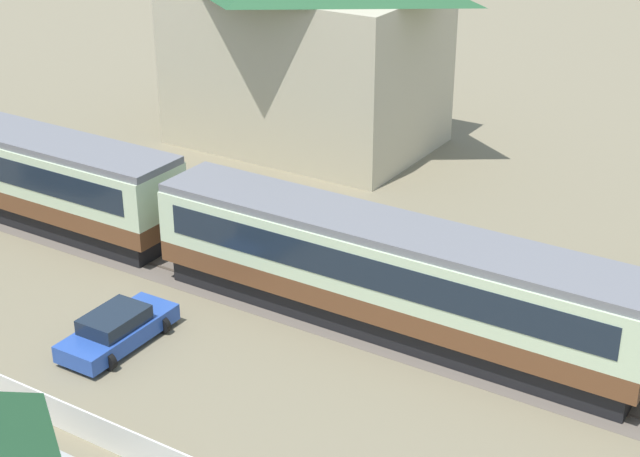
# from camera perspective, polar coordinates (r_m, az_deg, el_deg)

# --- Properties ---
(ground_plane) EXTENTS (600.00, 600.00, 0.00)m
(ground_plane) POSITION_cam_1_polar(r_m,az_deg,el_deg) (33.21, 11.51, -8.10)
(ground_plane) COLOR #7A7056
(passenger_train) EXTENTS (76.27, 3.02, 4.00)m
(passenger_train) POSITION_cam_1_polar(r_m,az_deg,el_deg) (38.74, -8.17, 0.89)
(passenger_train) COLOR brown
(passenger_train) RESTS_ON ground_plane
(railway_track) EXTENTS (116.35, 3.60, 0.04)m
(railway_track) POSITION_cam_1_polar(r_m,az_deg,el_deg) (38.21, -4.97, -2.98)
(railway_track) COLOR #665B51
(railway_track) RESTS_ON ground_plane
(station_house_dark_green_roof) EXTENTS (13.92, 9.30, 11.24)m
(station_house_dark_green_roof) POSITION_cam_1_polar(r_m,az_deg,el_deg) (51.00, -0.82, 11.26)
(station_house_dark_green_roof) COLOR #BCB293
(station_house_dark_green_roof) RESTS_ON ground_plane
(parked_car_blue) EXTENTS (2.23, 4.47, 1.30)m
(parked_car_blue) POSITION_cam_1_polar(r_m,az_deg,el_deg) (34.32, -11.70, -5.76)
(parked_car_blue) COLOR #284CA8
(parked_car_blue) RESTS_ON ground_plane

